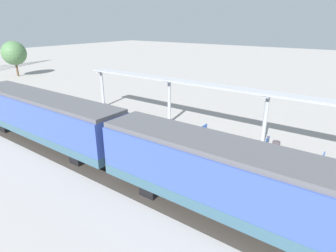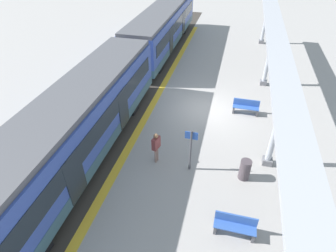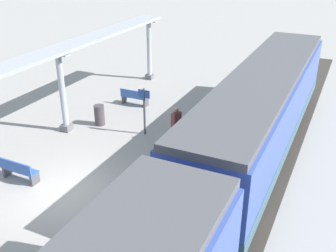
{
  "view_description": "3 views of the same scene",
  "coord_description": "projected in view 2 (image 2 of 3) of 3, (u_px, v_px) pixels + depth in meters",
  "views": [
    {
      "loc": [
        -15.09,
        -8.99,
        8.21
      ],
      "look_at": [
        -2.04,
        0.45,
        2.12
      ],
      "focal_mm": 29.33,
      "sensor_mm": 36.0,
      "label": 1
    },
    {
      "loc": [
        1.06,
        -14.37,
        9.23
      ],
      "look_at": [
        -1.61,
        -3.76,
        1.16
      ],
      "focal_mm": 29.89,
      "sensor_mm": 36.0,
      "label": 2
    },
    {
      "loc": [
        -8.15,
        8.98,
        8.12
      ],
      "look_at": [
        -2.04,
        -3.85,
        1.36
      ],
      "focal_mm": 42.5,
      "sensor_mm": 36.0,
      "label": 3
    }
  ],
  "objects": [
    {
      "name": "ground_plane",
      "position": [
        209.0,
        110.0,
        16.9
      ],
      "size": [
        176.0,
        176.0,
        0.0
      ],
      "primitive_type": "plane",
      "color": "#9E9A96"
    },
    {
      "name": "tactile_edge_strip",
      "position": [
        154.0,
        102.0,
        17.58
      ],
      "size": [
        0.4,
        31.75,
        0.01
      ],
      "primitive_type": "cube",
      "color": "gold",
      "rests_on": "ground"
    },
    {
      "name": "trackbed",
      "position": [
        127.0,
        99.0,
        17.94
      ],
      "size": [
        3.2,
        43.75,
        0.01
      ],
      "primitive_type": "cube",
      "color": "#38332D",
      "rests_on": "ground"
    },
    {
      "name": "train_near_carriage",
      "position": [
        75.0,
        130.0,
        12.23
      ],
      "size": [
        2.65,
        14.4,
        3.48
      ],
      "color": "#334B9F",
      "rests_on": "ground"
    },
    {
      "name": "train_far_carriage",
      "position": [
        163.0,
        27.0,
        23.92
      ],
      "size": [
        2.65,
        14.4,
        3.48
      ],
      "color": "#334B9F",
      "rests_on": "ground"
    },
    {
      "name": "canopy_pillar_second",
      "position": [
        276.0,
        132.0,
        12.04
      ],
      "size": [
        1.1,
        0.44,
        3.71
      ],
      "color": "slate",
      "rests_on": "ground"
    },
    {
      "name": "canopy_pillar_third",
      "position": [
        269.0,
        59.0,
        18.38
      ],
      "size": [
        1.1,
        0.44,
        3.71
      ],
      "color": "slate",
      "rests_on": "ground"
    },
    {
      "name": "canopy_pillar_fourth",
      "position": [
        265.0,
        22.0,
        24.92
      ],
      "size": [
        1.1,
        0.44,
        3.71
      ],
      "color": "slate",
      "rests_on": "ground"
    },
    {
      "name": "canopy_beam",
      "position": [
        280.0,
        54.0,
        14.14
      ],
      "size": [
        1.2,
        25.54,
        0.16
      ],
      "primitive_type": "cube",
      "color": "#A8AAB2",
      "rests_on": "canopy_pillar_nearest"
    },
    {
      "name": "bench_near_end",
      "position": [
        235.0,
        225.0,
        9.99
      ],
      "size": [
        1.5,
        0.45,
        0.86
      ],
      "color": "#3359A9",
      "rests_on": "ground"
    },
    {
      "name": "bench_mid_platform",
      "position": [
        246.0,
        107.0,
        16.34
      ],
      "size": [
        1.5,
        0.45,
        0.86
      ],
      "color": "#3056A8",
      "rests_on": "ground"
    },
    {
      "name": "trash_bin",
      "position": [
        245.0,
        170.0,
        12.14
      ],
      "size": [
        0.48,
        0.48,
        0.99
      ],
      "primitive_type": "cylinder",
      "color": "#4A4045",
      "rests_on": "ground"
    },
    {
      "name": "platform_info_sign",
      "position": [
        191.0,
        147.0,
        12.09
      ],
      "size": [
        0.56,
        0.1,
        2.2
      ],
      "color": "#4C4C51",
      "rests_on": "ground"
    },
    {
      "name": "passenger_waiting_near_edge",
      "position": [
        156.0,
        145.0,
        12.69
      ],
      "size": [
        0.33,
        0.51,
        1.63
      ],
      "color": "gray",
      "rests_on": "ground"
    }
  ]
}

